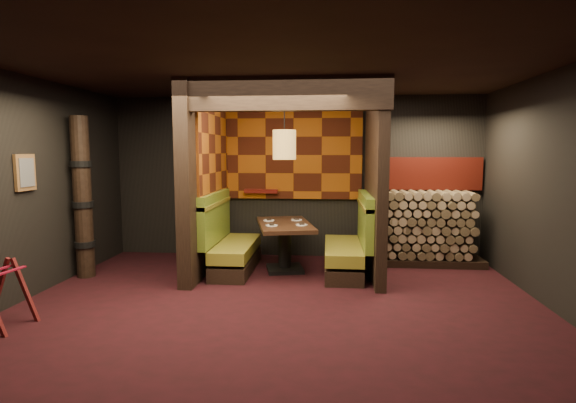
# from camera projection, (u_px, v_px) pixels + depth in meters

# --- Properties ---
(floor) EXTENTS (6.50, 5.50, 0.02)m
(floor) POSITION_uv_depth(u_px,v_px,m) (279.00, 308.00, 5.44)
(floor) COLOR black
(floor) RESTS_ON ground
(ceiling) EXTENTS (6.50, 5.50, 0.02)m
(ceiling) POSITION_uv_depth(u_px,v_px,m) (278.00, 66.00, 5.12)
(ceiling) COLOR black
(ceiling) RESTS_ON ground
(wall_back) EXTENTS (6.50, 0.02, 2.85)m
(wall_back) POSITION_uv_depth(u_px,v_px,m) (295.00, 177.00, 8.02)
(wall_back) COLOR black
(wall_back) RESTS_ON ground
(wall_front) EXTENTS (6.50, 0.02, 2.85)m
(wall_front) POSITION_uv_depth(u_px,v_px,m) (225.00, 233.00, 2.55)
(wall_front) COLOR black
(wall_front) RESTS_ON ground
(wall_left) EXTENTS (0.02, 5.50, 2.85)m
(wall_left) POSITION_uv_depth(u_px,v_px,m) (18.00, 189.00, 5.57)
(wall_left) COLOR black
(wall_left) RESTS_ON ground
(wall_right) EXTENTS (0.02, 5.50, 2.85)m
(wall_right) POSITION_uv_depth(u_px,v_px,m) (569.00, 193.00, 5.00)
(wall_right) COLOR black
(wall_right) RESTS_ON ground
(partition_left) EXTENTS (0.20, 2.20, 2.85)m
(partition_left) POSITION_uv_depth(u_px,v_px,m) (204.00, 181.00, 7.04)
(partition_left) COLOR black
(partition_left) RESTS_ON floor
(partition_right) EXTENTS (0.15, 2.10, 2.85)m
(partition_right) POSITION_uv_depth(u_px,v_px,m) (375.00, 182.00, 6.85)
(partition_right) COLOR black
(partition_right) RESTS_ON floor
(header_beam) EXTENTS (2.85, 0.18, 0.44)m
(header_beam) POSITION_uv_depth(u_px,v_px,m) (282.00, 94.00, 5.84)
(header_beam) COLOR black
(header_beam) RESTS_ON partition_left
(tapa_back_panel) EXTENTS (2.40, 0.06, 1.55)m
(tapa_back_panel) POSITION_uv_depth(u_px,v_px,m) (294.00, 155.00, 7.92)
(tapa_back_panel) COLOR #8F430D
(tapa_back_panel) RESTS_ON wall_back
(tapa_side_panel) EXTENTS (0.04, 1.85, 1.45)m
(tapa_side_panel) POSITION_uv_depth(u_px,v_px,m) (214.00, 154.00, 7.15)
(tapa_side_panel) COLOR #8F430D
(tapa_side_panel) RESTS_ON partition_left
(lacquer_shelf) EXTENTS (0.60, 0.12, 0.07)m
(lacquer_shelf) POSITION_uv_depth(u_px,v_px,m) (261.00, 191.00, 7.99)
(lacquer_shelf) COLOR #58120E
(lacquer_shelf) RESTS_ON wall_back
(booth_bench_left) EXTENTS (0.68, 1.60, 1.14)m
(booth_bench_left) POSITION_uv_depth(u_px,v_px,m) (230.00, 245.00, 7.12)
(booth_bench_left) COLOR black
(booth_bench_left) RESTS_ON floor
(booth_bench_right) EXTENTS (0.68, 1.60, 1.14)m
(booth_bench_right) POSITION_uv_depth(u_px,v_px,m) (350.00, 248.00, 6.95)
(booth_bench_right) COLOR black
(booth_bench_right) RESTS_ON floor
(dining_table) EXTENTS (1.08, 1.59, 0.77)m
(dining_table) POSITION_uv_depth(u_px,v_px,m) (285.00, 238.00, 7.07)
(dining_table) COLOR black
(dining_table) RESTS_ON floor
(place_settings) EXTENTS (0.73, 0.76, 0.03)m
(place_settings) POSITION_uv_depth(u_px,v_px,m) (285.00, 222.00, 7.04)
(place_settings) COLOR white
(place_settings) RESTS_ON dining_table
(pendant_lamp) EXTENTS (0.36, 0.36, 1.09)m
(pendant_lamp) POSITION_uv_depth(u_px,v_px,m) (284.00, 145.00, 6.86)
(pendant_lamp) COLOR #AD813B
(pendant_lamp) RESTS_ON ceiling
(framed_picture) EXTENTS (0.05, 0.36, 0.46)m
(framed_picture) POSITION_uv_depth(u_px,v_px,m) (25.00, 172.00, 5.64)
(framed_picture) COLOR brown
(framed_picture) RESTS_ON wall_left
(totem_column) EXTENTS (0.31, 0.31, 2.40)m
(totem_column) POSITION_uv_depth(u_px,v_px,m) (83.00, 199.00, 6.67)
(totem_column) COLOR black
(totem_column) RESTS_ON floor
(firewood_stack) EXTENTS (1.73, 0.70, 1.22)m
(firewood_stack) POSITION_uv_depth(u_px,v_px,m) (429.00, 228.00, 7.50)
(firewood_stack) COLOR black
(firewood_stack) RESTS_ON floor
(mosaic_header) EXTENTS (1.83, 0.10, 0.56)m
(mosaic_header) POSITION_uv_depth(u_px,v_px,m) (427.00, 174.00, 7.73)
(mosaic_header) COLOR maroon
(mosaic_header) RESTS_ON wall_back
(bay_front_post) EXTENTS (0.08, 0.08, 2.85)m
(bay_front_post) POSITION_uv_depth(u_px,v_px,m) (379.00, 181.00, 7.10)
(bay_front_post) COLOR black
(bay_front_post) RESTS_ON floor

